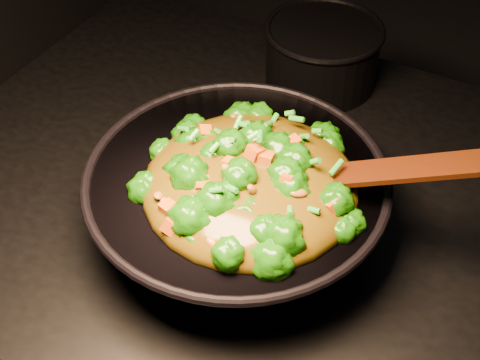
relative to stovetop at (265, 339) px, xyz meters
The scene contains 5 objects.
stovetop is the anchor object (origin of this frame).
wok 0.52m from the stovetop, 94.83° to the right, with size 0.43×0.43×0.12m, color black, non-canonical shape.
stir_fry 0.63m from the stovetop, 80.48° to the right, with size 0.30×0.30×0.10m, color #1A6207, non-canonical shape.
spatula 0.64m from the stovetop, 20.95° to the right, with size 0.30×0.04×0.01m, color #391906.
back_pot 0.61m from the stovetop, 99.89° to the left, with size 0.21×0.21×0.12m, color black.
Camera 1 is at (0.32, -0.70, 1.69)m, focal length 50.00 mm.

